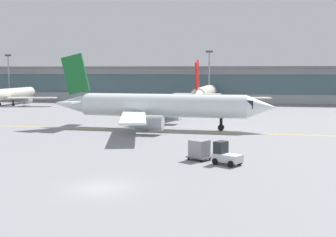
{
  "coord_description": "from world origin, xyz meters",
  "views": [
    {
      "loc": [
        11.04,
        -29.79,
        8.65
      ],
      "look_at": [
        1.08,
        19.87,
        3.0
      ],
      "focal_mm": 46.65,
      "sensor_mm": 36.0,
      "label": 1
    }
  ],
  "objects_px": {
    "taxiing_regional_jet": "(160,106)",
    "gate_airplane_1": "(205,94)",
    "gate_airplane_0": "(9,94)",
    "cargo_dolly_lead": "(199,149)",
    "apron_light_mast_1": "(209,75)",
    "apron_light_mast_0": "(9,75)",
    "baggage_tug": "(225,155)"
  },
  "relations": [
    {
      "from": "apron_light_mast_0",
      "to": "cargo_dolly_lead",
      "type": "bearing_deg",
      "value": -48.12
    },
    {
      "from": "apron_light_mast_0",
      "to": "gate_airplane_0",
      "type": "bearing_deg",
      "value": -59.24
    },
    {
      "from": "taxiing_regional_jet",
      "to": "cargo_dolly_lead",
      "type": "height_order",
      "value": "taxiing_regional_jet"
    },
    {
      "from": "gate_airplane_0",
      "to": "baggage_tug",
      "type": "relative_size",
      "value": 9.25
    },
    {
      "from": "gate_airplane_1",
      "to": "apron_light_mast_0",
      "type": "relative_size",
      "value": 2.5
    },
    {
      "from": "gate_airplane_1",
      "to": "apron_light_mast_1",
      "type": "bearing_deg",
      "value": 0.55
    },
    {
      "from": "apron_light_mast_1",
      "to": "taxiing_regional_jet",
      "type": "bearing_deg",
      "value": -92.63
    },
    {
      "from": "taxiing_regional_jet",
      "to": "apron_light_mast_0",
      "type": "distance_m",
      "value": 72.09
    },
    {
      "from": "gate_airplane_0",
      "to": "apron_light_mast_0",
      "type": "height_order",
      "value": "apron_light_mast_0"
    },
    {
      "from": "gate_airplane_1",
      "to": "apron_light_mast_0",
      "type": "bearing_deg",
      "value": 79.51
    },
    {
      "from": "taxiing_regional_jet",
      "to": "gate_airplane_1",
      "type": "bearing_deg",
      "value": 87.62
    },
    {
      "from": "taxiing_regional_jet",
      "to": "baggage_tug",
      "type": "distance_m",
      "value": 25.39
    },
    {
      "from": "gate_airplane_0",
      "to": "baggage_tug",
      "type": "distance_m",
      "value": 80.29
    },
    {
      "from": "taxiing_regional_jet",
      "to": "apron_light_mast_1",
      "type": "relative_size",
      "value": 2.51
    },
    {
      "from": "cargo_dolly_lead",
      "to": "baggage_tug",
      "type": "bearing_deg",
      "value": -0.0
    },
    {
      "from": "baggage_tug",
      "to": "apron_light_mast_0",
      "type": "distance_m",
      "value": 96.07
    },
    {
      "from": "taxiing_regional_jet",
      "to": "baggage_tug",
      "type": "relative_size",
      "value": 11.43
    },
    {
      "from": "cargo_dolly_lead",
      "to": "apron_light_mast_0",
      "type": "xyz_separation_m",
      "value": [
        -62.06,
        69.23,
        6.08
      ]
    },
    {
      "from": "baggage_tug",
      "to": "apron_light_mast_0",
      "type": "bearing_deg",
      "value": 163.06
    },
    {
      "from": "taxiing_regional_jet",
      "to": "apron_light_mast_0",
      "type": "xyz_separation_m",
      "value": [
        -53.6,
        48.05,
        3.78
      ]
    },
    {
      "from": "apron_light_mast_0",
      "to": "taxiing_regional_jet",
      "type": "bearing_deg",
      "value": -41.87
    },
    {
      "from": "gate_airplane_0",
      "to": "apron_light_mast_0",
      "type": "xyz_separation_m",
      "value": [
        -8.18,
        13.75,
        4.42
      ]
    },
    {
      "from": "baggage_tug",
      "to": "apron_light_mast_1",
      "type": "relative_size",
      "value": 0.22
    },
    {
      "from": "apron_light_mast_0",
      "to": "apron_light_mast_1",
      "type": "height_order",
      "value": "apron_light_mast_1"
    },
    {
      "from": "baggage_tug",
      "to": "apron_light_mast_0",
      "type": "xyz_separation_m",
      "value": [
        -64.67,
        70.77,
        6.24
      ]
    },
    {
      "from": "gate_airplane_1",
      "to": "taxiing_regional_jet",
      "type": "bearing_deg",
      "value": 176.96
    },
    {
      "from": "gate_airplane_1",
      "to": "taxiing_regional_jet",
      "type": "distance_m",
      "value": 37.45
    },
    {
      "from": "gate_airplane_1",
      "to": "baggage_tug",
      "type": "height_order",
      "value": "gate_airplane_1"
    },
    {
      "from": "gate_airplane_0",
      "to": "gate_airplane_1",
      "type": "distance_m",
      "value": 47.73
    },
    {
      "from": "gate_airplane_1",
      "to": "cargo_dolly_lead",
      "type": "xyz_separation_m",
      "value": [
        6.25,
        -58.56,
        -2.17
      ]
    },
    {
      "from": "gate_airplane_1",
      "to": "baggage_tug",
      "type": "bearing_deg",
      "value": -171.28
    },
    {
      "from": "gate_airplane_0",
      "to": "cargo_dolly_lead",
      "type": "bearing_deg",
      "value": -135.2
    }
  ]
}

